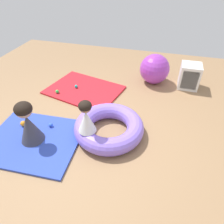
{
  "coord_description": "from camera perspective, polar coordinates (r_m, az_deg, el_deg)",
  "views": [
    {
      "loc": [
        0.84,
        -2.41,
        2.49
      ],
      "look_at": [
        0.12,
        0.22,
        0.32
      ],
      "focal_mm": 32.07,
      "sensor_mm": 36.0,
      "label": 1
    }
  ],
  "objects": [
    {
      "name": "inflatable_cushion",
      "position": [
        3.46,
        -0.87,
        -4.32
      ],
      "size": [
        1.2,
        1.2,
        0.29
      ],
      "primitive_type": "torus",
      "color": "#8466E0",
      "rests_on": "ground"
    },
    {
      "name": "child_in_white",
      "position": [
        3.04,
        -7.38,
        -1.38
      ],
      "size": [
        0.31,
        0.31,
        0.56
      ],
      "rotation": [
        0.0,
        0.0,
        0.09
      ],
      "color": "white",
      "rests_on": "inflatable_cushion"
    },
    {
      "name": "play_ball_orange",
      "position": [
        3.95,
        -23.98,
        -3.03
      ],
      "size": [
        0.1,
        0.1,
        0.1
      ],
      "primitive_type": "sphere",
      "color": "orange",
      "rests_on": "gym_mat_center_rear"
    },
    {
      "name": "ground_plane",
      "position": [
        3.57,
        -2.8,
        -5.91
      ],
      "size": [
        8.0,
        8.0,
        0.0
      ],
      "primitive_type": "plane",
      "color": "#93704C"
    },
    {
      "name": "gym_mat_near_right",
      "position": [
        4.7,
        -7.94,
        6.27
      ],
      "size": [
        1.83,
        1.52,
        0.04
      ],
      "primitive_type": "cube",
      "rotation": [
        0.0,
        0.0,
        -0.24
      ],
      "color": "red",
      "rests_on": "ground"
    },
    {
      "name": "play_ball_teal",
      "position": [
        4.75,
        -10.17,
        7.2
      ],
      "size": [
        0.07,
        0.07,
        0.07
      ],
      "primitive_type": "sphere",
      "color": "teal",
      "rests_on": "gym_mat_near_right"
    },
    {
      "name": "exercise_ball_large",
      "position": [
        4.95,
        12.03,
        11.91
      ],
      "size": [
        0.7,
        0.7,
        0.7
      ],
      "primitive_type": "sphere",
      "color": "purple",
      "rests_on": "ground"
    },
    {
      "name": "adult_seated",
      "position": [
        3.42,
        -22.86,
        -2.87
      ],
      "size": [
        0.44,
        0.44,
        0.75
      ],
      "rotation": [
        0.0,
        0.0,
        2.98
      ],
      "color": "#383842",
      "rests_on": "gym_mat_center_rear"
    },
    {
      "name": "play_ball_blue",
      "position": [
        3.77,
        -17.09,
        -3.55
      ],
      "size": [
        0.07,
        0.07,
        0.07
      ],
      "primitive_type": "sphere",
      "color": "blue",
      "rests_on": "gym_mat_center_rear"
    },
    {
      "name": "play_ball_green",
      "position": [
        4.64,
        -15.35,
        5.65
      ],
      "size": [
        0.08,
        0.08,
        0.08
      ],
      "primitive_type": "sphere",
      "color": "green",
      "rests_on": "gym_mat_near_right"
    },
    {
      "name": "storage_cube",
      "position": [
        4.99,
        21.2,
        9.41
      ],
      "size": [
        0.44,
        0.44,
        0.56
      ],
      "color": "silver",
      "rests_on": "ground"
    },
    {
      "name": "gym_mat_center_rear",
      "position": [
        3.66,
        -21.39,
        -7.4
      ],
      "size": [
        1.59,
        1.34,
        0.04
      ],
      "primitive_type": "cube",
      "rotation": [
        0.0,
        0.0,
        0.05
      ],
      "color": "#2D47B7",
      "rests_on": "ground"
    }
  ]
}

